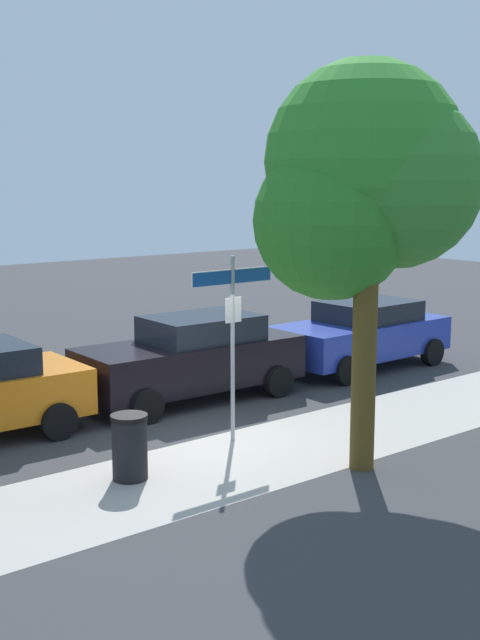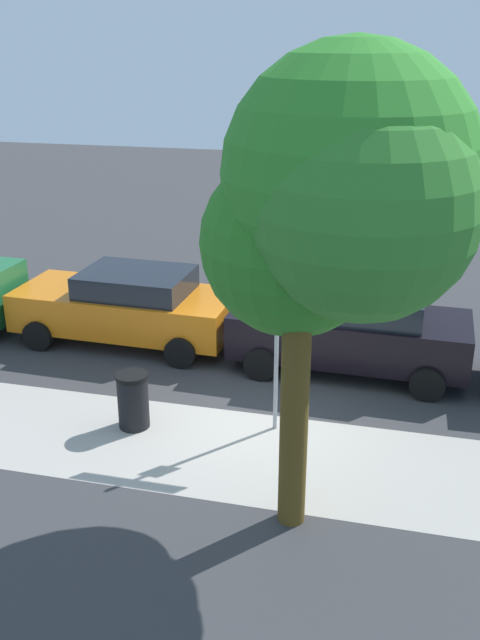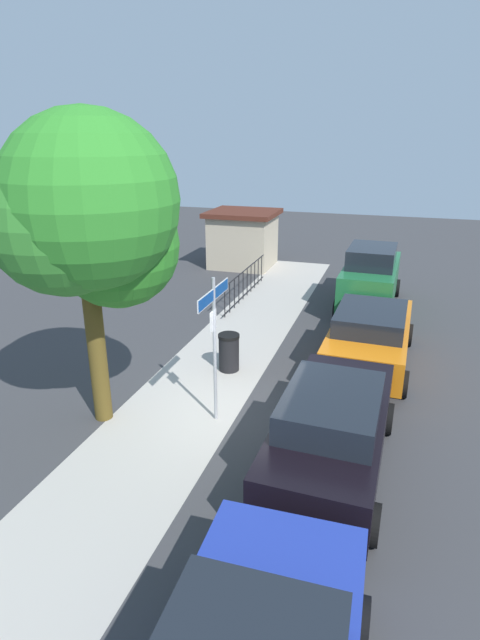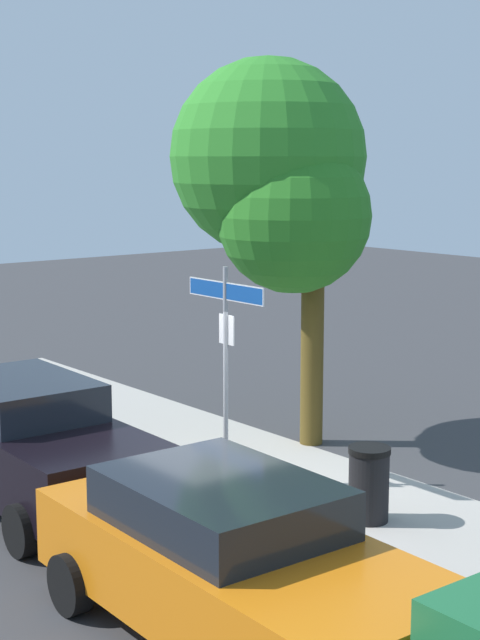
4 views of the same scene
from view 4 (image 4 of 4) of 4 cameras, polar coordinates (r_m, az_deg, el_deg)
name	(u,v)px [view 4 (image 4 of 4)]	position (r m, az deg, el deg)	size (l,w,h in m)	color
ground_plane	(214,493)	(13.89, -1.52, -10.03)	(60.00, 60.00, 0.00)	#38383A
sidewalk_strip	(384,511)	(13.33, 8.38, -10.97)	(24.00, 2.60, 0.00)	#ADA69C
street_sign	(226,332)	(13.75, -0.84, -0.70)	(1.65, 0.07, 3.13)	#9EA0A5
shade_tree	(277,176)	(15.60, 2.18, 8.38)	(3.40, 3.32, 6.20)	#534119
car_black	(30,441)	(13.54, -12.15, -6.91)	(4.61, 2.10, 1.69)	black
car_orange	(235,562)	(9.56, -0.31, -13.94)	(4.73, 2.24, 1.60)	orange
trash_bin	(369,484)	(12.84, 7.51, -9.43)	(0.55, 0.55, 0.98)	black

